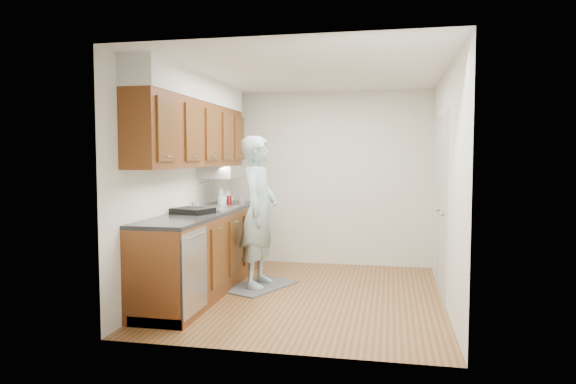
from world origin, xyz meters
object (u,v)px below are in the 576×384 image
object	(u,v)px
soap_bottle_a	(221,195)
dish_rack	(193,211)
person	(259,201)
soap_bottle_b	(222,199)
steel_can	(241,200)
soda_can	(229,200)
soap_bottle_c	(228,197)

from	to	relation	value
soap_bottle_a	dish_rack	world-z (taller)	soap_bottle_a
person	soap_bottle_a	distance (m)	0.81
soap_bottle_b	steel_can	world-z (taller)	soap_bottle_b
soap_bottle_a	steel_can	bearing A→B (deg)	-10.72
person	steel_can	distance (m)	0.56
person	soap_bottle_a	world-z (taller)	person
soda_can	steel_can	size ratio (longest dim) A/B	0.92
dish_rack	person	bearing A→B (deg)	60.47
soap_bottle_a	soap_bottle_c	size ratio (longest dim) A/B	1.38
soda_can	steel_can	bearing A→B (deg)	-12.40
soap_bottle_c	dish_rack	distance (m)	1.12
soap_bottle_a	dish_rack	bearing A→B (deg)	-88.49
soda_can	steel_can	xyz separation A→B (m)	(0.17, -0.04, 0.00)
soda_can	dish_rack	world-z (taller)	soda_can
soap_bottle_a	soap_bottle_c	world-z (taller)	soap_bottle_a
soap_bottle_c	soda_can	xyz separation A→B (m)	(0.04, -0.06, -0.04)
soap_bottle_a	dish_rack	xyz separation A→B (m)	(0.03, -1.07, -0.10)
soap_bottle_a	steel_can	distance (m)	0.30
soap_bottle_b	person	bearing A→B (deg)	-32.91
soap_bottle_a	person	bearing A→B (deg)	-37.71
person	soap_bottle_b	world-z (taller)	person
soap_bottle_b	dish_rack	size ratio (longest dim) A/B	0.44
person	soap_bottle_c	world-z (taller)	person
soda_can	steel_can	world-z (taller)	steel_can
person	dish_rack	xyz separation A→B (m)	(-0.61, -0.58, -0.06)
soap_bottle_a	soap_bottle_b	bearing A→B (deg)	-66.42
person	steel_can	world-z (taller)	person
soap_bottle_c	steel_can	size ratio (longest dim) A/B	1.46
soap_bottle_c	dish_rack	size ratio (longest dim) A/B	0.48
soap_bottle_a	soap_bottle_c	bearing A→B (deg)	33.83
soap_bottle_b	soda_can	bearing A→B (deg)	55.84
person	soda_can	xyz separation A→B (m)	(-0.52, 0.48, -0.04)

